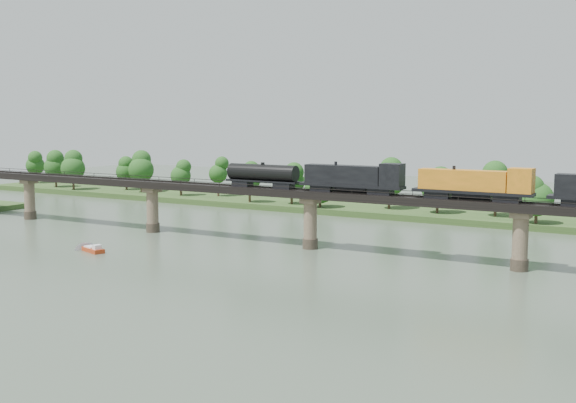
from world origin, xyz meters
The scene contains 7 objects.
ground centered at (0.00, 0.00, 0.00)m, with size 400.00×400.00×0.00m, color #3B4A3A.
far_bank centered at (0.00, 85.00, 0.80)m, with size 300.00×24.00×1.60m, color #2A451B.
bridge centered at (0.00, 30.00, 5.46)m, with size 236.00×30.00×11.50m.
bridge_superstructure centered at (0.00, 30.00, 11.79)m, with size 220.00×4.90×0.75m.
far_treeline centered at (-8.21, 80.52, 8.83)m, with size 289.06×17.54×13.60m.
freight_train centered at (24.17, 30.00, 14.26)m, with size 83.97×3.27×5.78m.
motorboat centered at (-34.14, 6.02, 0.55)m, with size 6.07×3.79×1.60m.
Camera 1 is at (66.18, -92.52, 26.11)m, focal length 45.00 mm.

